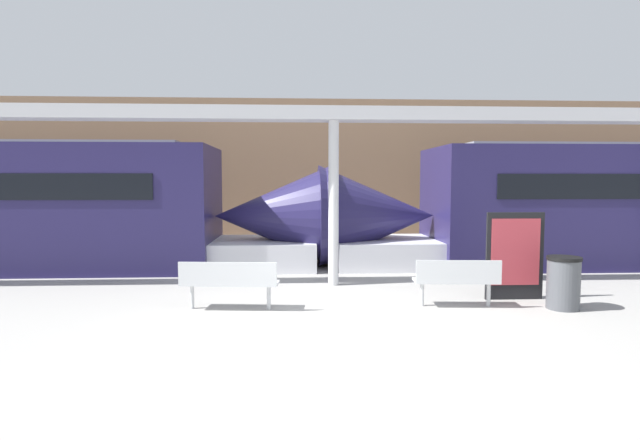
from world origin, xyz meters
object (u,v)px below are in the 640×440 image
(bench_far, at_px, (457,278))
(poster_board, at_px, (515,256))
(trash_bin, at_px, (563,283))
(bench_near, at_px, (229,280))
(support_column_near, at_px, (334,204))

(bench_far, distance_m, poster_board, 1.40)
(bench_far, xyz_separation_m, trash_bin, (1.81, -0.21, -0.06))
(bench_near, distance_m, poster_board, 5.27)
(bench_near, height_order, poster_board, poster_board)
(bench_far, distance_m, support_column_near, 3.10)
(bench_near, relative_size, support_column_near, 0.49)
(bench_near, xyz_separation_m, poster_board, (5.23, 0.52, 0.31))
(trash_bin, height_order, poster_board, poster_board)
(bench_far, bearing_deg, bench_near, -176.06)
(bench_near, distance_m, support_column_near, 3.06)
(poster_board, bearing_deg, bench_far, -157.56)
(trash_bin, relative_size, poster_board, 0.56)
(bench_near, relative_size, poster_board, 1.04)
(support_column_near, bearing_deg, trash_bin, -30.12)
(bench_far, height_order, poster_board, poster_board)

